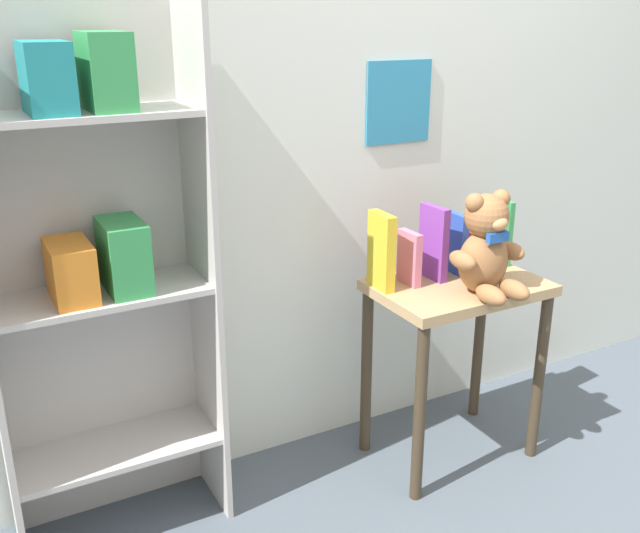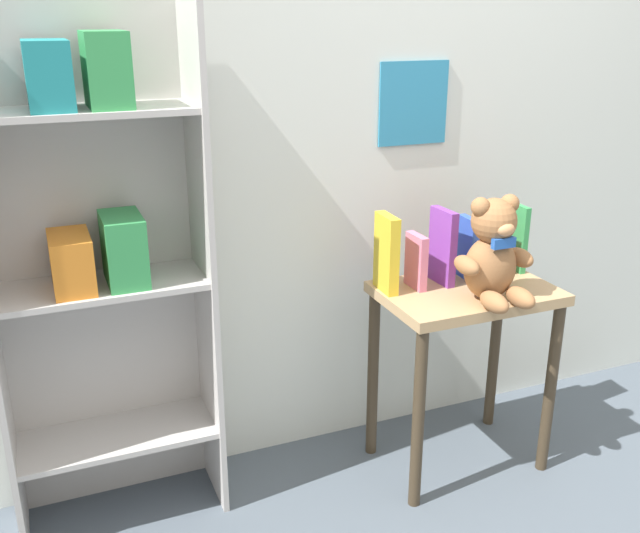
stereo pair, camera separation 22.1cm
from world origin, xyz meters
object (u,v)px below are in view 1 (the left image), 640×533
object	(u,v)px
book_standing_green	(501,232)
teddy_bear	(487,248)
book_standing_pink	(409,258)
book_standing_purple	(433,243)
bookshelf_side	(95,258)
display_table	(456,318)
book_standing_yellow	(381,251)
book_standing_red	(478,240)
book_standing_blue	(456,243)

from	to	relation	value
book_standing_green	teddy_bear	bearing A→B (deg)	-138.55
book_standing_pink	book_standing_purple	xyz separation A→B (m)	(0.10, 0.01, 0.04)
bookshelf_side	display_table	distance (m)	1.23
book_standing_yellow	book_standing_pink	size ratio (longest dim) A/B	1.40
book_standing_pink	book_standing_purple	bearing A→B (deg)	3.69
display_table	book_standing_pink	xyz separation A→B (m)	(-0.16, 0.08, 0.22)
book_standing_pink	book_standing_red	size ratio (longest dim) A/B	0.88
book_standing_blue	book_standing_purple	bearing A→B (deg)	-173.41
book_standing_yellow	book_standing_pink	distance (m)	0.11
teddy_bear	book_standing_green	bearing A→B (deg)	39.69
display_table	teddy_bear	xyz separation A→B (m)	(0.01, -0.11, 0.29)
book_standing_blue	book_standing_green	distance (m)	0.21
book_standing_purple	display_table	bearing A→B (deg)	-60.65
book_standing_pink	book_standing_green	xyz separation A→B (m)	(0.42, 0.02, 0.03)
display_table	book_standing_yellow	distance (m)	0.38
display_table	teddy_bear	world-z (taller)	teddy_bear
book_standing_blue	book_standing_red	world-z (taller)	book_standing_blue
book_standing_yellow	book_standing_purple	distance (m)	0.21
book_standing_blue	display_table	bearing A→B (deg)	-117.37
book_standing_purple	book_standing_yellow	bearing A→B (deg)	175.60
book_standing_purple	book_standing_red	bearing A→B (deg)	0.26
book_standing_yellow	teddy_bear	bearing A→B (deg)	-33.44
bookshelf_side	book_standing_green	bearing A→B (deg)	-4.56
bookshelf_side	book_standing_yellow	bearing A→B (deg)	-7.58
display_table	book_standing_blue	size ratio (longest dim) A/B	3.12
book_standing_yellow	book_standing_blue	xyz separation A→B (m)	(0.31, 0.00, -0.02)
bookshelf_side	book_standing_pink	xyz separation A→B (m)	(1.00, -0.13, -0.12)
book_standing_pink	book_standing_green	distance (m)	0.42
book_standing_green	book_standing_red	bearing A→B (deg)	-177.51
book_standing_blue	book_standing_green	bearing A→B (deg)	3.82
display_table	book_standing_purple	bearing A→B (deg)	122.05
bookshelf_side	book_standing_pink	bearing A→B (deg)	-7.61
book_standing_yellow	book_standing_purple	world-z (taller)	same
book_standing_pink	book_standing_green	world-z (taller)	book_standing_green
book_standing_blue	book_standing_red	bearing A→B (deg)	4.39
book_standing_blue	teddy_bear	bearing A→B (deg)	-98.25
book_standing_purple	bookshelf_side	bearing A→B (deg)	170.82
bookshelf_side	display_table	world-z (taller)	bookshelf_side
display_table	book_standing_red	distance (m)	0.30
bookshelf_side	book_standing_yellow	distance (m)	0.91
bookshelf_side	book_standing_blue	size ratio (longest dim) A/B	7.31
book_standing_red	book_standing_blue	bearing A→B (deg)	-178.45
teddy_bear	book_standing_green	xyz separation A→B (m)	(0.25, 0.21, -0.04)
book_standing_pink	book_standing_blue	distance (m)	0.21
display_table	book_standing_yellow	world-z (taller)	book_standing_yellow
book_standing_blue	book_standing_green	world-z (taller)	book_standing_green
bookshelf_side	book_standing_green	distance (m)	1.43
book_standing_pink	book_standing_yellow	bearing A→B (deg)	171.22
bookshelf_side	book_standing_yellow	size ratio (longest dim) A/B	6.13
book_standing_yellow	book_standing_green	xyz separation A→B (m)	(0.52, 0.01, -0.01)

